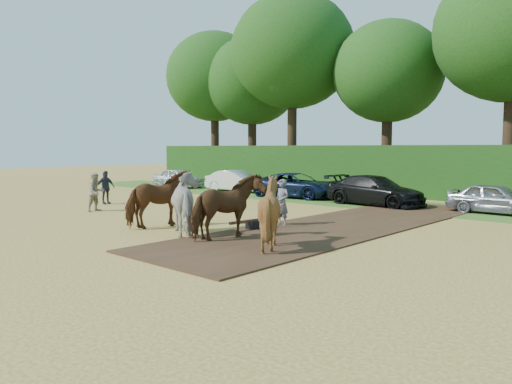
{
  "coord_description": "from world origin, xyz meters",
  "views": [
    {
      "loc": [
        11.36,
        -8.69,
        2.87
      ],
      "look_at": [
        0.32,
        3.44,
        1.4
      ],
      "focal_mm": 35.0,
      "sensor_mm": 36.0,
      "label": 1
    }
  ],
  "objects_px": {
    "spectator_near": "(96,192)",
    "spectator_far": "(105,187)",
    "plough_team": "(211,205)",
    "parked_cars": "(426,194)"
  },
  "relations": [
    {
      "from": "spectator_near",
      "to": "spectator_far",
      "type": "xyz_separation_m",
      "value": [
        -2.23,
        1.79,
        -0.01
      ]
    },
    {
      "from": "spectator_near",
      "to": "plough_team",
      "type": "bearing_deg",
      "value": -99.69
    },
    {
      "from": "spectator_near",
      "to": "parked_cars",
      "type": "height_order",
      "value": "spectator_near"
    },
    {
      "from": "spectator_near",
      "to": "parked_cars",
      "type": "relative_size",
      "value": 0.04
    },
    {
      "from": "spectator_near",
      "to": "spectator_far",
      "type": "bearing_deg",
      "value": 47.32
    },
    {
      "from": "parked_cars",
      "to": "spectator_near",
      "type": "bearing_deg",
      "value": -134.34
    },
    {
      "from": "spectator_far",
      "to": "plough_team",
      "type": "distance_m",
      "value": 11.14
    },
    {
      "from": "spectator_far",
      "to": "plough_team",
      "type": "height_order",
      "value": "plough_team"
    },
    {
      "from": "spectator_near",
      "to": "spectator_far",
      "type": "relative_size",
      "value": 1.01
    },
    {
      "from": "spectator_near",
      "to": "plough_team",
      "type": "distance_m",
      "value": 8.64
    }
  ]
}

